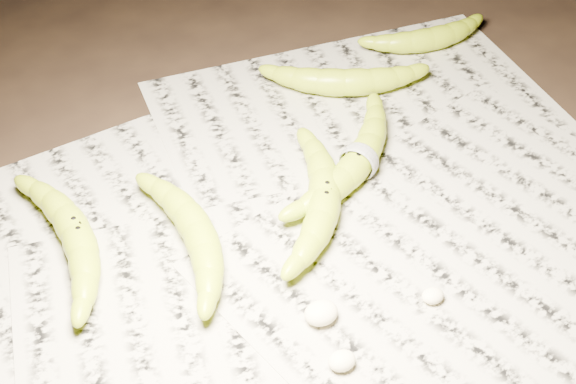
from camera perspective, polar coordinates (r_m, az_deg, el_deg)
name	(u,v)px	position (r m, az deg, el deg)	size (l,w,h in m)	color
ground	(301,225)	(0.97, 0.90, -2.37)	(3.00, 3.00, 0.00)	black
newspaper_patch	(316,218)	(0.97, 1.98, -1.89)	(0.90, 0.70, 0.01)	#A7A28F
banana_left_a	(76,233)	(0.95, -14.85, -2.82)	(0.22, 0.06, 0.04)	#ADCB19
banana_left_b	(198,230)	(0.93, -6.43, -2.71)	(0.21, 0.06, 0.04)	#ADCB19
banana_center	(325,197)	(0.97, 2.62, -0.36)	(0.22, 0.07, 0.04)	#ADCB19
banana_taped	(359,159)	(1.02, 5.08, 2.34)	(0.24, 0.06, 0.04)	#ADCB19
banana_upper_a	(345,80)	(1.16, 4.06, 7.93)	(0.21, 0.06, 0.04)	#ADCB19
banana_upper_b	(430,37)	(1.27, 10.08, 10.80)	(0.18, 0.06, 0.04)	#ADCB19
measuring_tape	(359,159)	(1.02, 5.08, 2.34)	(0.05, 0.05, 0.00)	white
flesh_chunk_a	(321,311)	(0.86, 2.38, -8.42)	(0.04, 0.03, 0.02)	#F9F0C0
flesh_chunk_b	(342,358)	(0.83, 3.87, -11.73)	(0.03, 0.02, 0.02)	#F9F0C0
flesh_chunk_c	(433,293)	(0.89, 10.29, -7.11)	(0.03, 0.02, 0.01)	#F9F0C0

